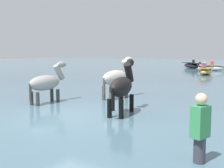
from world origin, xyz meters
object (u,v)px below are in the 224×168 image
Objects in this scene: horse_lead_grey at (46,84)px; boat_far_offshore at (192,66)px; horse_flank_black at (122,88)px; person_onlooker_right at (200,138)px; horse_trailing_pinto at (117,79)px; boat_near_port at (212,68)px; boat_mid_outer at (206,71)px.

boat_far_offshore is (-2.30, 23.21, -0.40)m from horse_lead_grey.
horse_flank_black reaches higher than person_onlooker_right.
horse_trailing_pinto reaches higher than person_onlooker_right.
horse_lead_grey is 0.93× the size of horse_flank_black.
horse_trailing_pinto is at bearing -79.63° from boat_far_offshore.
person_onlooker_right is at bearing -21.89° from horse_lead_grey.
horse_trailing_pinto is 6.70m from person_onlooker_right.
horse_trailing_pinto is 2.81m from horse_flank_black.
horse_trailing_pinto is 0.75× the size of boat_near_port.
horse_trailing_pinto is 0.69× the size of boat_far_offshore.
horse_lead_grey reaches higher than boat_near_port.
boat_far_offshore is at bearing 108.37° from person_onlooker_right.
horse_flank_black is at bearing -82.44° from boat_near_port.
person_onlooker_right is at bearing -45.32° from horse_trailing_pinto.
boat_mid_outer is at bearing 85.75° from horse_lead_grey.
boat_far_offshore is (-3.49, 7.31, 0.01)m from boat_mid_outer.
horse_lead_grey is at bearing -94.25° from boat_mid_outer.
horse_flank_black is 0.75× the size of boat_near_port.
horse_flank_black is 1.26× the size of person_onlooker_right.
horse_flank_black is 3.95m from person_onlooker_right.
boat_far_offshore reaches higher than boat_mid_outer.
horse_flank_black is 23.87m from boat_far_offshore.
horse_flank_black is 0.69× the size of boat_far_offshore.
horse_lead_grey is 0.70× the size of boat_near_port.
boat_mid_outer is at bearing 91.47° from horse_trailing_pinto.
boat_far_offshore is 3.82m from boat_near_port.
person_onlooker_right is (6.23, -2.51, -0.27)m from horse_lead_grey.
horse_flank_black reaches higher than boat_mid_outer.
horse_lead_grey is 3.18m from horse_flank_black.
horse_trailing_pinto is (1.53, 2.25, 0.09)m from horse_lead_grey.
boat_near_port is (-1.09, 18.31, -0.51)m from horse_trailing_pinto.
boat_near_port is (0.45, 20.56, -0.42)m from horse_lead_grey.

